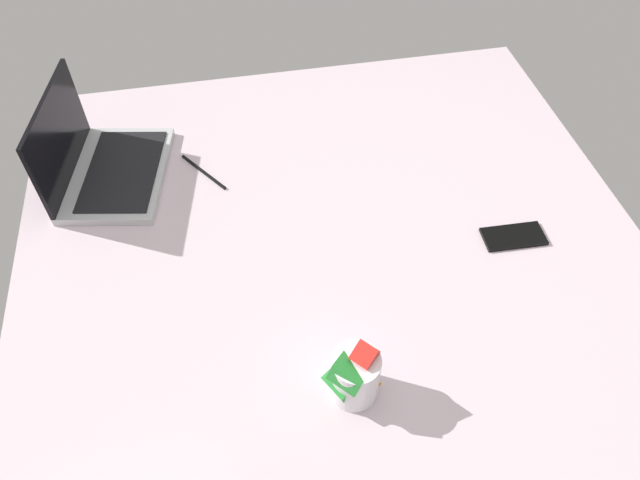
% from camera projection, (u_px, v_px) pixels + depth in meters
% --- Properties ---
extents(bed_mattress, '(1.80, 1.40, 0.18)m').
position_uv_depth(bed_mattress, '(353.00, 345.00, 1.28)').
color(bed_mattress, silver).
rests_on(bed_mattress, ground).
extents(laptop, '(0.37, 0.29, 0.23)m').
position_uv_depth(laptop, '(102.00, 164.00, 1.46)').
color(laptop, '#B7BABC').
rests_on(laptop, bed_mattress).
extents(snack_cup, '(0.10, 0.11, 0.14)m').
position_uv_depth(snack_cup, '(354.00, 375.00, 1.07)').
color(snack_cup, silver).
rests_on(snack_cup, bed_mattress).
extents(cell_phone, '(0.07, 0.14, 0.01)m').
position_uv_depth(cell_phone, '(513.00, 236.00, 1.36)').
color(cell_phone, black).
rests_on(cell_phone, bed_mattress).
extents(charger_cable, '(0.14, 0.10, 0.01)m').
position_uv_depth(charger_cable, '(203.00, 172.00, 1.50)').
color(charger_cable, black).
rests_on(charger_cable, bed_mattress).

